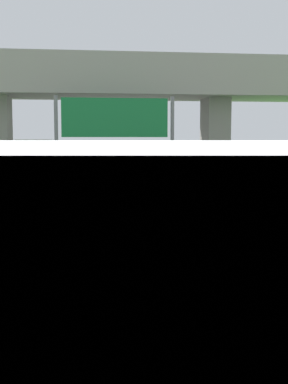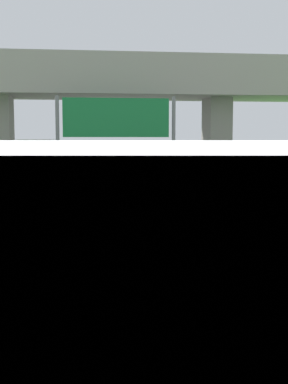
# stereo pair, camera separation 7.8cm
# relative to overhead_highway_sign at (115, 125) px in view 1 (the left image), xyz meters

# --- Properties ---
(lane_centre_stripe) EXTENTS (0.20, 95.91, 0.01)m
(lane_centre_stripe) POSITION_rel_overhead_highway_sign_xyz_m (0.00, -2.50, -4.12)
(lane_centre_stripe) COLOR white
(lane_centre_stripe) RESTS_ON ground
(overpass_bridge) EXTENTS (40.00, 4.80, 8.06)m
(overpass_bridge) POSITION_rel_overhead_highway_sign_xyz_m (0.00, 4.48, 1.99)
(overpass_bridge) COLOR #9E998E
(overpass_bridge) RESTS_ON ground
(overhead_highway_sign) EXTENTS (5.88, 0.18, 5.56)m
(overhead_highway_sign) POSITION_rel_overhead_highway_sign_xyz_m (0.00, 0.00, 0.00)
(overhead_highway_sign) COLOR slate
(overhead_highway_sign) RESTS_ON ground
(truck_yellow) EXTENTS (2.44, 7.30, 3.44)m
(truck_yellow) POSITION_rel_overhead_highway_sign_xyz_m (-4.93, 13.80, -2.19)
(truck_yellow) COLOR black
(truck_yellow) RESTS_ON ground
(car_green) EXTENTS (1.86, 4.10, 1.72)m
(car_green) POSITION_rel_overhead_highway_sign_xyz_m (-1.84, -5.54, -3.27)
(car_green) COLOR #236B38
(car_green) RESTS_ON ground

